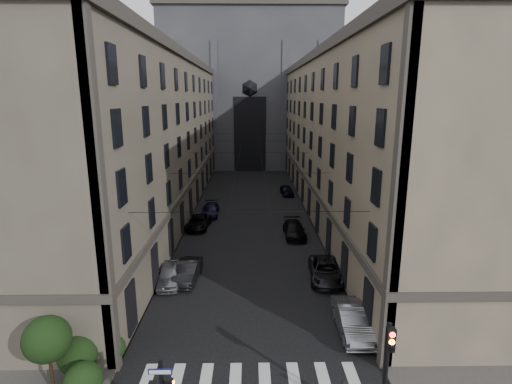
{
  "coord_description": "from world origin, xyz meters",
  "views": [
    {
      "loc": [
        0.05,
        -12.18,
        14.0
      ],
      "look_at": [
        0.41,
        12.6,
        8.07
      ],
      "focal_mm": 28.0,
      "sensor_mm": 36.0,
      "label": 1
    }
  ],
  "objects_px": {
    "car_left_near": "(169,275)",
    "traffic_light_right": "(387,366)",
    "car_right_near": "(352,320)",
    "car_right_midfar": "(294,230)",
    "car_left_far": "(210,210)",
    "car_right_midnear": "(326,271)",
    "car_left_midfar": "(198,222)",
    "car_left_midnear": "(188,271)",
    "car_right_far": "(287,190)",
    "gothic_tower": "(250,78)"
  },
  "relations": [
    {
      "from": "car_left_near",
      "to": "traffic_light_right",
      "type": "bearing_deg",
      "value": -56.19
    },
    {
      "from": "car_right_near",
      "to": "car_right_midfar",
      "type": "bearing_deg",
      "value": 96.29
    },
    {
      "from": "car_left_far",
      "to": "car_right_midnear",
      "type": "xyz_separation_m",
      "value": [
        10.72,
        -17.46,
        0.04
      ]
    },
    {
      "from": "car_left_midfar",
      "to": "car_right_near",
      "type": "bearing_deg",
      "value": -55.48
    },
    {
      "from": "car_left_midnear",
      "to": "car_right_far",
      "type": "relative_size",
      "value": 1.11
    },
    {
      "from": "traffic_light_right",
      "to": "gothic_tower",
      "type": "bearing_deg",
      "value": 94.38
    },
    {
      "from": "car_left_midnear",
      "to": "car_right_midfar",
      "type": "distance_m",
      "value": 13.66
    },
    {
      "from": "car_right_near",
      "to": "car_right_midfar",
      "type": "distance_m",
      "value": 17.26
    },
    {
      "from": "car_left_midnear",
      "to": "car_right_near",
      "type": "bearing_deg",
      "value": -28.69
    },
    {
      "from": "car_right_midnear",
      "to": "car_right_midfar",
      "type": "xyz_separation_m",
      "value": [
        -1.39,
        9.94,
        -0.01
      ]
    },
    {
      "from": "car_left_midnear",
      "to": "car_right_near",
      "type": "xyz_separation_m",
      "value": [
        11.07,
        -7.28,
        0.07
      ]
    },
    {
      "from": "traffic_light_right",
      "to": "car_right_midnear",
      "type": "bearing_deg",
      "value": 88.73
    },
    {
      "from": "car_left_near",
      "to": "car_right_far",
      "type": "bearing_deg",
      "value": 61.82
    },
    {
      "from": "car_right_near",
      "to": "car_right_midnear",
      "type": "relative_size",
      "value": 0.92
    },
    {
      "from": "gothic_tower",
      "to": "traffic_light_right",
      "type": "bearing_deg",
      "value": -85.62
    },
    {
      "from": "car_left_near",
      "to": "car_right_near",
      "type": "distance_m",
      "value": 14.08
    },
    {
      "from": "car_right_near",
      "to": "car_right_midfar",
      "type": "xyz_separation_m",
      "value": [
        -1.66,
        17.18,
        -0.08
      ]
    },
    {
      "from": "car_right_midnear",
      "to": "gothic_tower",
      "type": "bearing_deg",
      "value": 100.78
    },
    {
      "from": "car_right_midnear",
      "to": "car_right_far",
      "type": "height_order",
      "value": "car_right_midnear"
    },
    {
      "from": "car_left_midnear",
      "to": "car_left_midfar",
      "type": "distance_m",
      "value": 12.72
    },
    {
      "from": "car_right_midfar",
      "to": "gothic_tower",
      "type": "bearing_deg",
      "value": 94.29
    },
    {
      "from": "gothic_tower",
      "to": "car_left_midfar",
      "type": "bearing_deg",
      "value": -97.06
    },
    {
      "from": "car_left_midnear",
      "to": "car_left_far",
      "type": "height_order",
      "value": "car_left_midnear"
    },
    {
      "from": "gothic_tower",
      "to": "car_left_midnear",
      "type": "height_order",
      "value": "gothic_tower"
    },
    {
      "from": "car_left_midfar",
      "to": "car_right_midnear",
      "type": "bearing_deg",
      "value": -43.9
    },
    {
      "from": "traffic_light_right",
      "to": "car_left_near",
      "type": "distance_m",
      "value": 18.62
    },
    {
      "from": "car_right_midfar",
      "to": "car_right_far",
      "type": "distance_m",
      "value": 17.77
    },
    {
      "from": "car_left_near",
      "to": "car_left_far",
      "type": "relative_size",
      "value": 0.9
    },
    {
      "from": "car_left_near",
      "to": "car_right_midfar",
      "type": "height_order",
      "value": "car_left_near"
    },
    {
      "from": "car_right_midnear",
      "to": "car_left_midnear",
      "type": "bearing_deg",
      "value": -175.27
    },
    {
      "from": "car_right_near",
      "to": "car_right_midnear",
      "type": "xyz_separation_m",
      "value": [
        -0.27,
        7.23,
        -0.07
      ]
    },
    {
      "from": "car_left_midnear",
      "to": "car_left_far",
      "type": "bearing_deg",
      "value": 94.37
    },
    {
      "from": "car_right_midnear",
      "to": "car_right_far",
      "type": "relative_size",
      "value": 1.31
    },
    {
      "from": "car_left_midnear",
      "to": "car_right_near",
      "type": "relative_size",
      "value": 0.92
    },
    {
      "from": "gothic_tower",
      "to": "car_right_near",
      "type": "relative_size",
      "value": 11.74
    },
    {
      "from": "car_left_midnear",
      "to": "car_left_far",
      "type": "distance_m",
      "value": 17.41
    },
    {
      "from": "gothic_tower",
      "to": "car_right_midnear",
      "type": "height_order",
      "value": "gothic_tower"
    },
    {
      "from": "car_left_far",
      "to": "car_left_near",
      "type": "bearing_deg",
      "value": -94.4
    },
    {
      "from": "car_right_midnear",
      "to": "car_right_midfar",
      "type": "height_order",
      "value": "car_right_midnear"
    },
    {
      "from": "car_left_far",
      "to": "car_right_far",
      "type": "relative_size",
      "value": 1.19
    },
    {
      "from": "car_left_far",
      "to": "car_right_midnear",
      "type": "distance_m",
      "value": 20.48
    },
    {
      "from": "gothic_tower",
      "to": "car_left_near",
      "type": "relative_size",
      "value": 13.36
    },
    {
      "from": "car_right_midfar",
      "to": "car_right_far",
      "type": "height_order",
      "value": "car_right_midfar"
    },
    {
      "from": "car_left_midnear",
      "to": "car_right_midfar",
      "type": "bearing_deg",
      "value": 51.08
    },
    {
      "from": "car_left_midfar",
      "to": "car_left_far",
      "type": "distance_m",
      "value": 4.79
    },
    {
      "from": "car_left_midfar",
      "to": "car_left_far",
      "type": "xyz_separation_m",
      "value": [
        0.85,
        4.71,
        0.03
      ]
    },
    {
      "from": "traffic_light_right",
      "to": "car_right_midfar",
      "type": "distance_m",
      "value": 24.84
    },
    {
      "from": "gothic_tower",
      "to": "car_right_near",
      "type": "xyz_separation_m",
      "value": [
        6.2,
        -65.53,
        -16.98
      ]
    },
    {
      "from": "car_left_far",
      "to": "car_right_near",
      "type": "distance_m",
      "value": 27.03
    },
    {
      "from": "car_right_near",
      "to": "car_left_midfar",
      "type": "bearing_deg",
      "value": 121.42
    }
  ]
}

